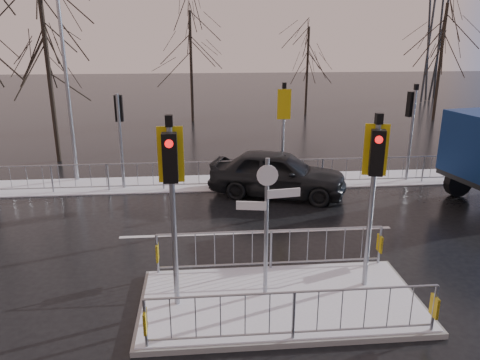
{
  "coord_description": "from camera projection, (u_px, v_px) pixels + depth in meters",
  "views": [
    {
      "loc": [
        -1.66,
        -8.71,
        5.62
      ],
      "look_at": [
        -0.57,
        3.27,
        1.8
      ],
      "focal_mm": 35.0,
      "sensor_mm": 36.0,
      "label": 1
    }
  ],
  "objects": [
    {
      "name": "ground",
      "position": [
        280.0,
        304.0,
        10.11
      ],
      "size": [
        120.0,
        120.0,
        0.0
      ],
      "primitive_type": "plane",
      "color": "black",
      "rests_on": "ground"
    },
    {
      "name": "snow_verge",
      "position": [
        242.0,
        182.0,
        18.27
      ],
      "size": [
        30.0,
        2.0,
        0.04
      ],
      "primitive_type": "cube",
      "color": "white",
      "rests_on": "ground"
    },
    {
      "name": "lane_markings",
      "position": [
        283.0,
        313.0,
        9.79
      ],
      "size": [
        8.0,
        11.38,
        0.01
      ],
      "color": "silver",
      "rests_on": "ground"
    },
    {
      "name": "traffic_island",
      "position": [
        280.0,
        288.0,
        10.0
      ],
      "size": [
        6.0,
        3.04,
        4.15
      ],
      "color": "slate",
      "rests_on": "ground"
    },
    {
      "name": "far_kerb_fixtures",
      "position": [
        251.0,
        161.0,
        17.51
      ],
      "size": [
        18.0,
        0.65,
        3.83
      ],
      "color": "gray",
      "rests_on": "ground"
    },
    {
      "name": "car_far_lane",
      "position": [
        278.0,
        173.0,
        16.62
      ],
      "size": [
        5.2,
        3.41,
        1.65
      ],
      "primitive_type": "imported",
      "rotation": [
        0.0,
        0.0,
        1.24
      ],
      "color": "black",
      "rests_on": "ground"
    },
    {
      "name": "tree_near_b",
      "position": [
        45.0,
        44.0,
        19.73
      ],
      "size": [
        4.0,
        4.0,
        7.55
      ],
      "color": "black",
      "rests_on": "ground"
    },
    {
      "name": "tree_far_a",
      "position": [
        191.0,
        45.0,
        29.37
      ],
      "size": [
        3.75,
        3.75,
        7.08
      ],
      "color": "black",
      "rests_on": "ground"
    },
    {
      "name": "tree_far_b",
      "position": [
        308.0,
        54.0,
        32.15
      ],
      "size": [
        3.25,
        3.25,
        6.14
      ],
      "color": "black",
      "rests_on": "ground"
    },
    {
      "name": "tree_far_c",
      "position": [
        443.0,
        40.0,
        29.69
      ],
      "size": [
        4.0,
        4.0,
        7.55
      ],
      "color": "black",
      "rests_on": "ground"
    },
    {
      "name": "street_lamp_left",
      "position": [
        67.0,
        64.0,
        17.22
      ],
      "size": [
        1.25,
        0.18,
        8.2
      ],
      "color": "gray",
      "rests_on": "ground"
    }
  ]
}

